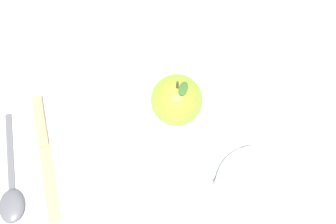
{
  "coord_description": "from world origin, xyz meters",
  "views": [
    {
      "loc": [
        0.17,
        -0.14,
        0.55
      ],
      "look_at": [
        0.01,
        0.05,
        0.02
      ],
      "focal_mm": 42.24,
      "sensor_mm": 36.0,
      "label": 1
    }
  ],
  "objects_px": {
    "dinner_plate": "(168,114)",
    "spoon": "(11,193)",
    "apple": "(177,100)",
    "side_bowl": "(258,190)",
    "knife": "(44,144)"
  },
  "relations": [
    {
      "from": "side_bowl",
      "to": "spoon",
      "type": "height_order",
      "value": "side_bowl"
    },
    {
      "from": "side_bowl",
      "to": "knife",
      "type": "xyz_separation_m",
      "value": [
        -0.28,
        -0.15,
        -0.02
      ]
    },
    {
      "from": "side_bowl",
      "to": "apple",
      "type": "bearing_deg",
      "value": 173.46
    },
    {
      "from": "side_bowl",
      "to": "knife",
      "type": "bearing_deg",
      "value": -152.5
    },
    {
      "from": "dinner_plate",
      "to": "side_bowl",
      "type": "height_order",
      "value": "side_bowl"
    },
    {
      "from": "dinner_plate",
      "to": "apple",
      "type": "relative_size",
      "value": 2.7
    },
    {
      "from": "dinner_plate",
      "to": "spoon",
      "type": "distance_m",
      "value": 0.25
    },
    {
      "from": "side_bowl",
      "to": "spoon",
      "type": "relative_size",
      "value": 0.79
    },
    {
      "from": "knife",
      "to": "spoon",
      "type": "xyz_separation_m",
      "value": [
        0.02,
        -0.08,
        0.0
      ]
    },
    {
      "from": "apple",
      "to": "side_bowl",
      "type": "xyz_separation_m",
      "value": [
        0.16,
        -0.02,
        -0.03
      ]
    },
    {
      "from": "dinner_plate",
      "to": "knife",
      "type": "xyz_separation_m",
      "value": [
        -0.11,
        -0.15,
        -0.01
      ]
    },
    {
      "from": "apple",
      "to": "spoon",
      "type": "height_order",
      "value": "apple"
    },
    {
      "from": "knife",
      "to": "side_bowl",
      "type": "bearing_deg",
      "value": 27.5
    },
    {
      "from": "dinner_plate",
      "to": "knife",
      "type": "relative_size",
      "value": 1.37
    },
    {
      "from": "knife",
      "to": "apple",
      "type": "bearing_deg",
      "value": 54.33
    }
  ]
}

